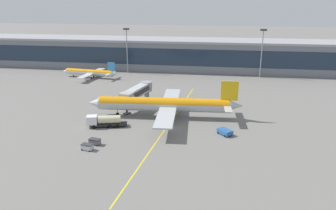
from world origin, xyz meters
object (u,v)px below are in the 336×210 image
(main_airliner, at_px, (165,104))
(pushback_tug, at_px, (225,131))
(commuter_jet_far, at_px, (90,72))
(fuel_tanker, at_px, (104,121))
(baggage_cart_0, at_px, (87,147))
(baggage_cart_1, at_px, (95,141))

(main_airliner, xyz_separation_m, pushback_tug, (17.46, -10.49, -3.12))
(main_airliner, relative_size, pushback_tug, 10.47)
(main_airliner, relative_size, commuter_jet_far, 1.69)
(fuel_tanker, relative_size, baggage_cart_0, 3.82)
(main_airliner, height_order, baggage_cart_1, main_airliner)
(fuel_tanker, relative_size, baggage_cart_1, 3.82)
(fuel_tanker, relative_size, commuter_jet_far, 0.41)
(baggage_cart_1, relative_size, commuter_jet_far, 0.11)
(pushback_tug, relative_size, baggage_cart_1, 1.50)
(baggage_cart_0, xyz_separation_m, baggage_cart_1, (0.63, 3.14, 0.00))
(commuter_jet_far, bearing_deg, main_airliner, -47.78)
(baggage_cart_1, bearing_deg, fuel_tanker, 98.02)
(pushback_tug, height_order, commuter_jet_far, commuter_jet_far)
(commuter_jet_far, bearing_deg, pushback_tug, -43.60)
(pushback_tug, bearing_deg, commuter_jet_far, 136.40)
(baggage_cart_1, bearing_deg, commuter_jet_far, 112.38)
(pushback_tug, relative_size, commuter_jet_far, 0.16)
(fuel_tanker, bearing_deg, main_airliner, 33.91)
(fuel_tanker, distance_m, pushback_tug, 32.53)
(commuter_jet_far, bearing_deg, baggage_cart_1, -67.62)
(main_airliner, height_order, commuter_jet_far, main_airliner)
(fuel_tanker, distance_m, baggage_cart_0, 14.66)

